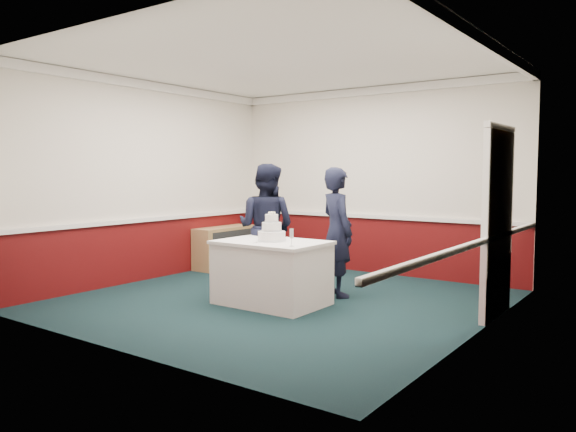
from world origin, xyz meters
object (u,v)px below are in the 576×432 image
Objects in this scene: cake_table at (272,272)px; cake_knife at (260,242)px; champagne_flute at (292,235)px; person_woman at (337,232)px; sideboard at (225,247)px; person_man at (266,227)px; wedding_cake at (272,232)px.

cake_knife reaches higher than cake_table.
champagne_flute is 1.16m from person_woman.
champagne_flute is at bearing -29.25° from cake_table.
champagne_flute is at bearing -34.93° from sideboard.
cake_knife is 1.00m from person_man.
cake_knife is at bearing -98.53° from wedding_cake.
person_man reaches higher than cake_table.
cake_knife is 1.17m from person_woman.
wedding_cake is at bearing -36.07° from sideboard.
cake_knife is (-0.03, -0.20, -0.11)m from wedding_cake.
wedding_cake reaches higher than cake_knife.
wedding_cake is 0.97m from person_woman.
cake_knife is at bearing -98.53° from cake_table.
wedding_cake is 1.78× the size of champagne_flute.
sideboard is 0.68× the size of person_man.
wedding_cake is at bearing 121.84° from person_man.
cake_table is 0.75× the size of person_man.
person_man is at bearing -31.25° from sideboard.
wedding_cake is 0.23m from cake_knife.
person_woman reaches higher than wedding_cake.
cake_table is 6.44× the size of champagne_flute.
champagne_flute reaches higher than sideboard.
wedding_cake is 0.57m from champagne_flute.
wedding_cake is at bearing 97.00° from person_woman.
champagne_flute reaches higher than cake_knife.
champagne_flute is at bearing -29.25° from wedding_cake.
cake_table is 0.44m from cake_knife.
sideboard is 2.08m from person_man.
sideboard is 5.45× the size of cake_knife.
person_woman is at bearing 64.43° from cake_table.
champagne_flute is at bearing 126.60° from person_woman.
sideboard is at bearing 143.93° from wedding_cake.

